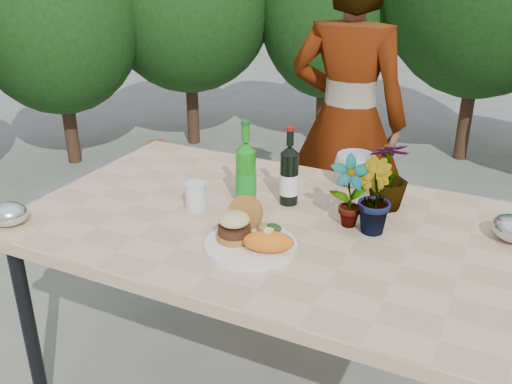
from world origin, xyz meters
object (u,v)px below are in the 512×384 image
at_px(dinner_plate, 251,245).
at_px(wine_bottle, 289,176).
at_px(person, 347,121).
at_px(patio_table, 266,234).

distance_m(dinner_plate, wine_bottle, 0.35).
distance_m(dinner_plate, person, 1.26).
height_order(dinner_plate, wine_bottle, wine_bottle).
height_order(wine_bottle, person, person).
relative_size(patio_table, person, 1.01).
relative_size(patio_table, dinner_plate, 5.71).
distance_m(patio_table, dinner_plate, 0.21).
xyz_separation_m(wine_bottle, person, (-0.08, 0.91, -0.06)).
xyz_separation_m(dinner_plate, person, (-0.10, 1.25, 0.03)).
height_order(dinner_plate, person, person).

